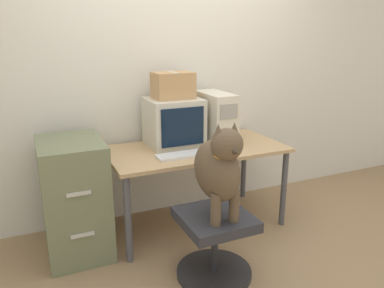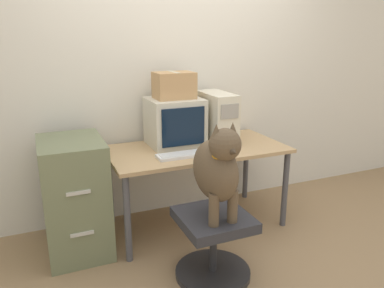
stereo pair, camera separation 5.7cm
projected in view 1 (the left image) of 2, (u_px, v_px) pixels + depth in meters
name	position (u px, v px, depth m)	size (l,w,h in m)	color
ground_plane	(215.00, 244.00, 3.00)	(12.00, 12.00, 0.00)	#937551
wall_back	(176.00, 71.00, 3.34)	(8.00, 0.05, 2.60)	silver
desk	(196.00, 156.00, 3.15)	(1.47, 0.75, 0.71)	tan
crt_monitor	(174.00, 122.00, 3.16)	(0.44, 0.41, 0.40)	beige
pc_tower	(215.00, 117.00, 3.25)	(0.21, 0.47, 0.43)	beige
keyboard	(186.00, 154.00, 2.90)	(0.47, 0.14, 0.03)	silver
computer_mouse	(219.00, 148.00, 3.04)	(0.07, 0.04, 0.03)	silver
office_chair	(215.00, 242.00, 2.55)	(0.52, 0.52, 0.46)	#262628
dog	(219.00, 167.00, 2.36)	(0.24, 0.49, 0.65)	brown
filing_cabinet	(75.00, 198.00, 2.80)	(0.46, 0.62, 0.88)	#6B7251
cardboard_box	(173.00, 85.00, 3.07)	(0.32, 0.23, 0.22)	tan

